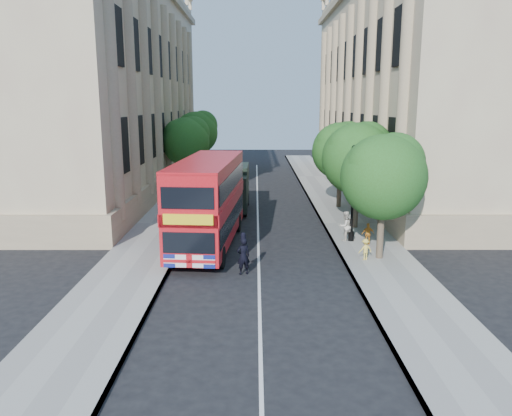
{
  "coord_description": "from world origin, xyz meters",
  "views": [
    {
      "loc": [
        -0.15,
        -19.94,
        7.45
      ],
      "look_at": [
        -0.13,
        4.25,
        2.3
      ],
      "focal_mm": 35.0,
      "sensor_mm": 36.0,
      "label": 1
    }
  ],
  "objects_px": {
    "double_decker_bus": "(208,200)",
    "police_constable": "(243,256)",
    "woman_pedestrian": "(345,226)",
    "lamp_post": "(353,197)",
    "box_van": "(232,189)"
  },
  "relations": [
    {
      "from": "lamp_post",
      "to": "box_van",
      "type": "relative_size",
      "value": 0.94
    },
    {
      "from": "woman_pedestrian",
      "to": "lamp_post",
      "type": "bearing_deg",
      "value": 138.05
    },
    {
      "from": "double_decker_bus",
      "to": "police_constable",
      "type": "xyz_separation_m",
      "value": [
        1.92,
        -4.32,
        -1.66
      ]
    },
    {
      "from": "double_decker_bus",
      "to": "lamp_post",
      "type": "bearing_deg",
      "value": 9.71
    },
    {
      "from": "box_van",
      "to": "lamp_post",
      "type": "bearing_deg",
      "value": -48.93
    },
    {
      "from": "lamp_post",
      "to": "woman_pedestrian",
      "type": "xyz_separation_m",
      "value": [
        -0.31,
        0.07,
        -1.59
      ]
    },
    {
      "from": "lamp_post",
      "to": "woman_pedestrian",
      "type": "bearing_deg",
      "value": 166.72
    },
    {
      "from": "box_van",
      "to": "woman_pedestrian",
      "type": "xyz_separation_m",
      "value": [
        6.49,
        -8.04,
        -0.6
      ]
    },
    {
      "from": "police_constable",
      "to": "woman_pedestrian",
      "type": "xyz_separation_m",
      "value": [
        5.37,
        5.07,
        0.1
      ]
    },
    {
      "from": "lamp_post",
      "to": "double_decker_bus",
      "type": "height_order",
      "value": "lamp_post"
    },
    {
      "from": "lamp_post",
      "to": "box_van",
      "type": "xyz_separation_m",
      "value": [
        -6.8,
        8.11,
        -0.98
      ]
    },
    {
      "from": "lamp_post",
      "to": "police_constable",
      "type": "height_order",
      "value": "lamp_post"
    },
    {
      "from": "double_decker_bus",
      "to": "woman_pedestrian",
      "type": "distance_m",
      "value": 7.49
    },
    {
      "from": "box_van",
      "to": "woman_pedestrian",
      "type": "distance_m",
      "value": 10.35
    },
    {
      "from": "double_decker_bus",
      "to": "police_constable",
      "type": "bearing_deg",
      "value": -61.48
    }
  ]
}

